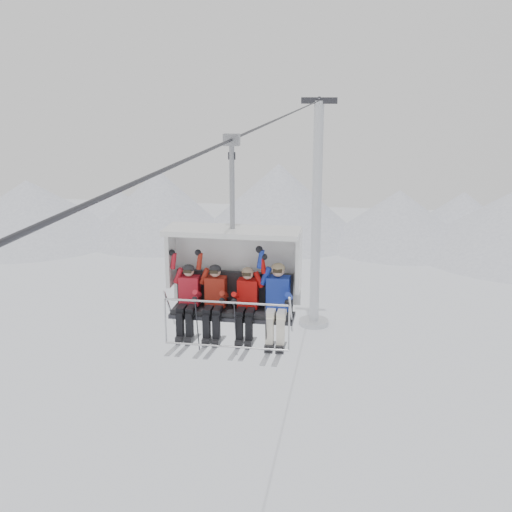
# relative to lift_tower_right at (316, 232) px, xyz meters

# --- Properties ---
(ridgeline) EXTENTS (72.00, 21.00, 7.00)m
(ridgeline) POSITION_rel_lift_tower_right_xyz_m (-1.58, 20.05, -2.94)
(ridgeline) COLOR white
(ridgeline) RESTS_ON ground
(lift_tower_right) EXTENTS (2.00, 1.80, 13.48)m
(lift_tower_right) POSITION_rel_lift_tower_right_xyz_m (0.00, 0.00, 0.00)
(lift_tower_right) COLOR silver
(lift_tower_right) RESTS_ON ground
(haul_cable) EXTENTS (0.06, 50.00, 0.06)m
(haul_cable) POSITION_rel_lift_tower_right_xyz_m (0.00, -22.00, 7.52)
(haul_cable) COLOR #2C2C31
(haul_cable) RESTS_ON lift_tower_left
(chairlift_carrier) EXTENTS (2.63, 1.17, 3.98)m
(chairlift_carrier) POSITION_rel_lift_tower_right_xyz_m (0.00, -24.71, 4.95)
(chairlift_carrier) COLOR black
(chairlift_carrier) RESTS_ON haul_cable
(skier_far_left) EXTENTS (0.40, 1.69, 1.59)m
(skier_far_left) POSITION_rel_lift_tower_right_xyz_m (-0.87, -25.02, 4.42)
(skier_far_left) COLOR red
(skier_far_left) RESTS_ON chairlift_carrier
(skier_center_left) EXTENTS (0.41, 1.69, 1.62)m
(skier_center_left) POSITION_rel_lift_tower_right_xyz_m (-0.34, -25.02, 4.43)
(skier_center_left) COLOR #A32315
(skier_center_left) RESTS_ON chairlift_carrier
(skier_center_right) EXTENTS (0.39, 1.69, 1.58)m
(skier_center_right) POSITION_rel_lift_tower_right_xyz_m (0.31, -25.03, 4.42)
(skier_center_right) COLOR red
(skier_center_right) RESTS_ON chairlift_carrier
(skier_far_right) EXTENTS (0.45, 1.69, 1.75)m
(skier_far_right) POSITION_rel_lift_tower_right_xyz_m (0.91, -25.01, 4.47)
(skier_far_right) COLOR #1C35AC
(skier_far_right) RESTS_ON chairlift_carrier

